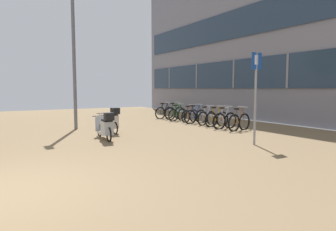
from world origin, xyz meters
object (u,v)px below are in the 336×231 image
(bicycle_rack_06, at_px, (178,115))
(bicycle_rack_00, at_px, (239,122))
(bicycle_rack_07, at_px, (175,113))
(lamp_post, at_px, (74,45))
(bicycle_rack_03, at_px, (207,118))
(scooter_mid, at_px, (106,127))
(bicycle_rack_04, at_px, (196,116))
(bicycle_rack_05, at_px, (190,116))
(scooter_near, at_px, (111,121))
(bicycle_rack_08, at_px, (165,113))
(parking_sign, at_px, (256,89))
(bicycle_rack_02, at_px, (217,119))
(bicycle_rack_01, at_px, (225,121))

(bicycle_rack_06, bearing_deg, bicycle_rack_00, -87.10)
(bicycle_rack_07, height_order, lamp_post, lamp_post)
(bicycle_rack_03, distance_m, scooter_mid, 5.70)
(bicycle_rack_04, height_order, bicycle_rack_05, bicycle_rack_04)
(scooter_near, relative_size, scooter_mid, 0.97)
(bicycle_rack_00, distance_m, bicycle_rack_07, 5.09)
(bicycle_rack_08, distance_m, parking_sign, 8.57)
(bicycle_rack_07, bearing_deg, bicycle_rack_04, -93.70)
(bicycle_rack_06, bearing_deg, bicycle_rack_07, 69.43)
(scooter_mid, distance_m, lamp_post, 4.46)
(bicycle_rack_00, bearing_deg, bicycle_rack_06, 92.90)
(bicycle_rack_04, bearing_deg, scooter_mid, -157.15)
(bicycle_rack_07, xyz_separation_m, bicycle_rack_08, (-0.25, 0.73, -0.01))
(bicycle_rack_02, xyz_separation_m, bicycle_rack_05, (0.03, 2.18, -0.02))
(bicycle_rack_04, height_order, scooter_mid, bicycle_rack_04)
(bicycle_rack_03, distance_m, bicycle_rack_06, 2.19)
(bicycle_rack_00, bearing_deg, bicycle_rack_08, 91.95)
(parking_sign, bearing_deg, bicycle_rack_01, 62.96)
(bicycle_rack_00, xyz_separation_m, bicycle_rack_02, (0.03, 1.45, -0.01))
(bicycle_rack_05, relative_size, bicycle_rack_07, 0.92)
(bicycle_rack_02, bearing_deg, bicycle_rack_03, 89.41)
(bicycle_rack_06, bearing_deg, scooter_near, -153.49)
(bicycle_rack_03, bearing_deg, bicycle_rack_00, -90.89)
(bicycle_rack_08, bearing_deg, bicycle_rack_00, -88.05)
(bicycle_rack_00, distance_m, bicycle_rack_05, 3.63)
(bicycle_rack_04, xyz_separation_m, scooter_near, (-4.66, -0.81, 0.11))
(bicycle_rack_03, height_order, bicycle_rack_07, bicycle_rack_07)
(bicycle_rack_01, height_order, bicycle_rack_03, bicycle_rack_01)
(scooter_near, bearing_deg, bicycle_rack_05, 17.69)
(bicycle_rack_08, distance_m, scooter_mid, 7.37)
(bicycle_rack_05, height_order, bicycle_rack_07, bicycle_rack_07)
(bicycle_rack_00, xyz_separation_m, bicycle_rack_03, (0.03, 2.18, -0.02))
(bicycle_rack_04, bearing_deg, bicycle_rack_06, 95.18)
(bicycle_rack_04, height_order, bicycle_rack_08, bicycle_rack_04)
(bicycle_rack_02, bearing_deg, bicycle_rack_07, 89.60)
(bicycle_rack_01, bearing_deg, scooter_near, 163.44)
(bicycle_rack_00, relative_size, parking_sign, 0.50)
(bicycle_rack_04, xyz_separation_m, parking_sign, (-1.69, -5.40, 1.36))
(bicycle_rack_00, xyz_separation_m, bicycle_rack_01, (-0.14, 0.73, -0.00))
(scooter_mid, height_order, parking_sign, parking_sign)
(scooter_mid, bearing_deg, bicycle_rack_05, 28.47)
(bicycle_rack_02, xyz_separation_m, scooter_near, (-4.78, 0.65, 0.11))
(scooter_near, relative_size, parking_sign, 0.60)
(bicycle_rack_04, relative_size, parking_sign, 0.50)
(bicycle_rack_07, distance_m, lamp_post, 6.66)
(bicycle_rack_01, relative_size, scooter_mid, 0.80)
(scooter_near, height_order, scooter_mid, scooter_near)
(bicycle_rack_02, height_order, bicycle_rack_05, bicycle_rack_02)
(bicycle_rack_06, relative_size, scooter_mid, 0.77)
(bicycle_rack_01, xyz_separation_m, bicycle_rack_02, (0.16, 0.73, -0.01))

